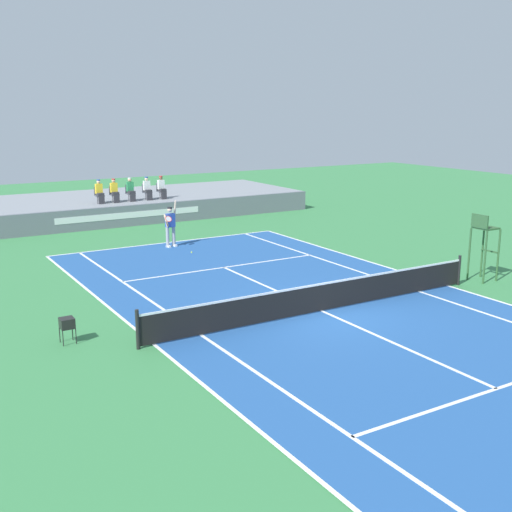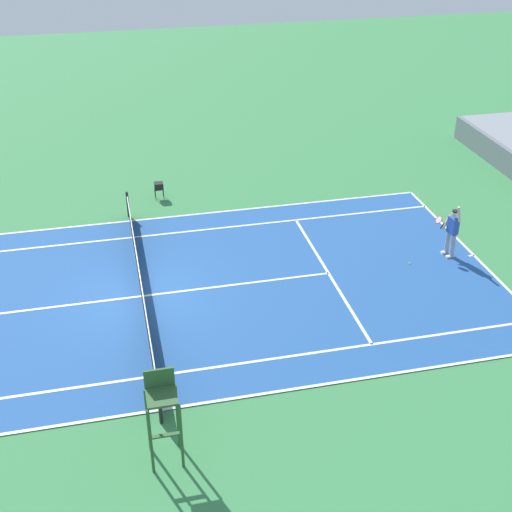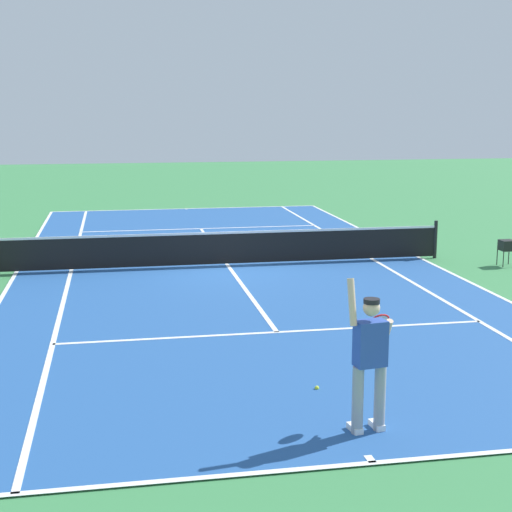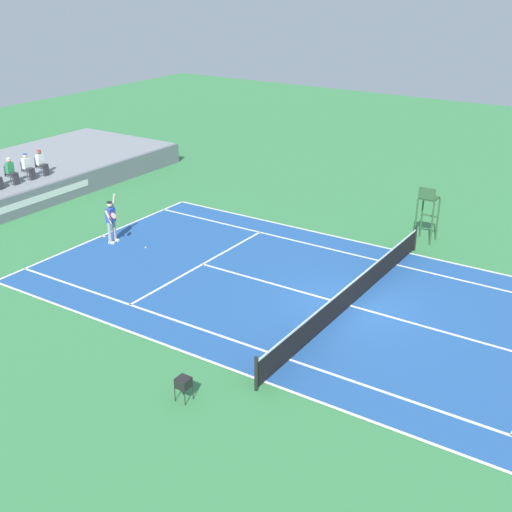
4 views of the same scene
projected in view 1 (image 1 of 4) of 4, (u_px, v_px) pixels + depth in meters
ground_plane at (323, 312)px, 19.39m from camera, size 80.00×80.00×0.00m
court at (323, 312)px, 19.39m from camera, size 11.08×23.88×0.03m
net at (323, 296)px, 19.27m from camera, size 11.98×0.10×1.07m
barrier_wall at (130, 216)px, 33.36m from camera, size 22.46×0.25×1.11m
bleacher_platform at (107, 206)px, 36.57m from camera, size 22.46×7.45×1.11m
spectator_seated_0 at (99, 192)px, 33.77m from camera, size 0.44×0.60×1.27m
spectator_seated_1 at (114, 191)px, 34.18m from camera, size 0.44×0.60×1.27m
spectator_seated_2 at (131, 190)px, 34.64m from camera, size 0.44×0.60×1.27m
spectator_seated_3 at (147, 189)px, 35.12m from camera, size 0.44×0.60×1.27m
spectator_seated_4 at (162, 188)px, 35.55m from camera, size 0.44×0.60×1.27m
tennis_player at (170, 225)px, 28.21m from camera, size 0.75×0.71×2.08m
tennis_ball at (192, 252)px, 27.24m from camera, size 0.07×0.07×0.07m
umpire_chair at (484, 238)px, 22.59m from camera, size 0.77×0.77×2.44m
ball_hopper at (67, 323)px, 16.70m from camera, size 0.36×0.36×0.70m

